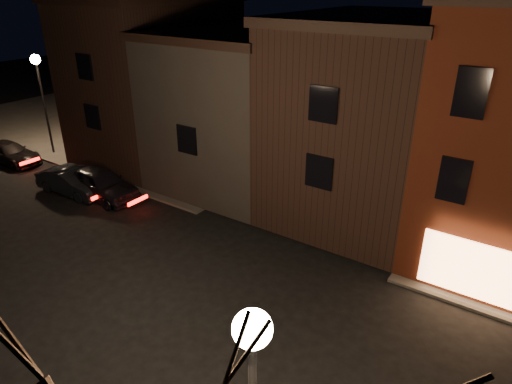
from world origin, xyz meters
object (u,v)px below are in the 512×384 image
at_px(street_lamp_far, 39,77).
at_px(parked_car_b, 72,182).
at_px(parked_car_a, 101,183).
at_px(parked_car_c, 9,153).

height_order(street_lamp_far, parked_car_b, street_lamp_far).
height_order(parked_car_a, parked_car_c, parked_car_a).
relative_size(street_lamp_far, parked_car_a, 1.33).
bearing_deg(parked_car_b, parked_car_a, -73.91).
bearing_deg(parked_car_a, parked_car_b, 111.59).
height_order(street_lamp_far, parked_car_c, street_lamp_far).
height_order(parked_car_b, parked_car_c, parked_car_b).
bearing_deg(street_lamp_far, parked_car_b, -25.47).
distance_m(street_lamp_far, parked_car_c, 5.26).
bearing_deg(street_lamp_far, parked_car_c, -107.42).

